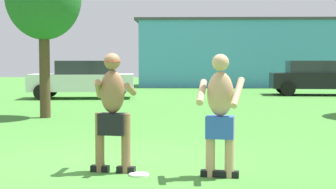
{
  "coord_description": "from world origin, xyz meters",
  "views": [
    {
      "loc": [
        1.19,
        -7.82,
        1.59
      ],
      "look_at": [
        0.95,
        0.47,
        1.03
      ],
      "focal_mm": 54.2,
      "sensor_mm": 36.0,
      "label": 1
    }
  ],
  "objects": [
    {
      "name": "player_in_blue",
      "position": [
        1.7,
        -0.99,
        0.89
      ],
      "size": [
        0.68,
        0.63,
        1.68
      ],
      "color": "black",
      "rests_on": "ground_plane"
    },
    {
      "name": "car_white_near_post",
      "position": [
        -2.98,
        13.29,
        0.82
      ],
      "size": [
        4.43,
        2.31,
        1.58
      ],
      "color": "white",
      "rests_on": "ground_plane"
    },
    {
      "name": "player_with_cap",
      "position": [
        0.2,
        -0.72,
        0.94
      ],
      "size": [
        0.66,
        0.66,
        1.7
      ],
      "color": "black",
      "rests_on": "ground_plane"
    },
    {
      "name": "outbuilding_behind_lot",
      "position": [
        4.89,
        23.69,
        2.05
      ],
      "size": [
        13.04,
        4.37,
        4.08
      ],
      "color": "#4C9ED1",
      "rests_on": "ground_plane"
    },
    {
      "name": "car_black_far_end",
      "position": [
        7.38,
        15.64,
        0.82
      ],
      "size": [
        4.39,
        2.22,
        1.58
      ],
      "color": "black",
      "rests_on": "ground_plane"
    },
    {
      "name": "frisbee",
      "position": [
        0.59,
        -0.92,
        0.01
      ],
      "size": [
        0.28,
        0.28,
        0.03
      ],
      "primitive_type": "cylinder",
      "color": "white",
      "rests_on": "ground_plane"
    },
    {
      "name": "ground_plane",
      "position": [
        0.0,
        0.0,
        0.0
      ],
      "size": [
        80.0,
        80.0,
        0.0
      ],
      "primitive_type": "plane",
      "color": "#428433"
    }
  ]
}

